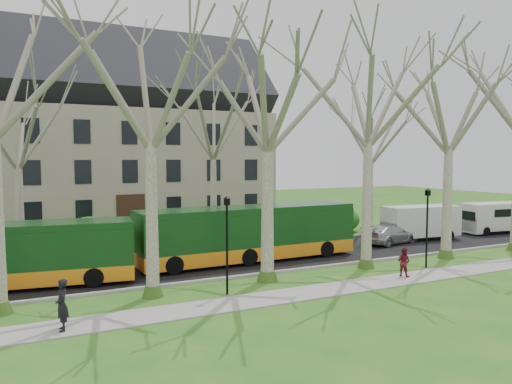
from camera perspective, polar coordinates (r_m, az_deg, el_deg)
ground at (r=26.44m, az=7.99°, el=-9.40°), size 120.00×120.00×0.00m
sidewalk at (r=24.48m, az=11.38°, el=-10.47°), size 70.00×2.00×0.06m
road at (r=31.00m, az=2.15°, el=-7.31°), size 80.00×8.00×0.06m
curb at (r=27.63m, az=6.20°, el=-8.65°), size 80.00×0.25×0.14m
building at (r=45.99m, az=-15.90°, el=6.30°), size 26.50×12.20×16.00m
tree_row_verge at (r=25.98m, az=7.76°, el=5.93°), size 49.00×7.00×14.00m
tree_row_far at (r=34.78m, az=-4.15°, el=3.82°), size 33.00×7.00×12.00m
lamp_row at (r=25.16m, az=9.35°, el=-4.14°), size 36.22×0.22×4.30m
hedges at (r=36.87m, az=-10.71°, el=-4.02°), size 30.60×8.60×2.00m
bus_follow at (r=29.14m, az=-0.79°, el=-4.69°), size 13.23×3.07×3.29m
sedan at (r=36.23m, az=15.04°, el=-4.66°), size 4.96×2.90×1.35m
van_a at (r=38.55m, az=18.32°, el=-3.36°), size 5.86×2.66×2.47m
van_b at (r=44.10m, az=25.64°, el=-2.69°), size 5.74×2.69×2.41m
pedestrian_a at (r=19.07m, az=-21.30°, el=-11.93°), size 0.45×0.67×1.82m
pedestrian_b at (r=26.68m, az=16.52°, el=-7.67°), size 0.77×0.86×1.46m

